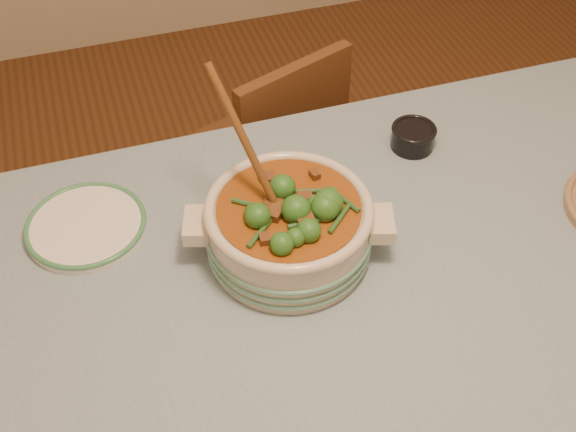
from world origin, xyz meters
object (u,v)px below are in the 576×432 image
(white_plate, at_px, (86,226))
(dining_table, at_px, (389,301))
(chair_far, at_px, (273,150))
(condiment_bowl, at_px, (413,136))
(stew_casserole, at_px, (289,224))

(white_plate, bearing_deg, dining_table, -28.40)
(chair_far, bearing_deg, condiment_bowl, 95.46)
(dining_table, height_order, white_plate, white_plate)
(dining_table, xyz_separation_m, stew_casserole, (-0.18, 0.11, 0.17))
(chair_far, bearing_deg, stew_casserole, 54.93)
(stew_casserole, height_order, white_plate, stew_casserole)
(dining_table, relative_size, white_plate, 6.49)
(chair_far, bearing_deg, white_plate, 19.47)
(dining_table, xyz_separation_m, white_plate, (-0.56, 0.30, 0.10))
(stew_casserole, distance_m, white_plate, 0.43)
(stew_casserole, relative_size, white_plate, 1.60)
(condiment_bowl, bearing_deg, dining_table, -119.82)
(stew_casserole, height_order, condiment_bowl, stew_casserole)
(dining_table, height_order, condiment_bowl, condiment_bowl)
(stew_casserole, bearing_deg, condiment_bowl, 30.88)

